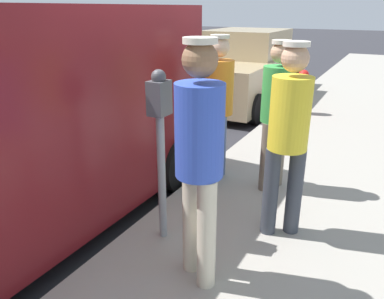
{
  "coord_description": "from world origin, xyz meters",
  "views": [
    {
      "loc": [
        2.99,
        -3.1,
        2.12
      ],
      "look_at": [
        1.65,
        -0.61,
        1.05
      ],
      "focal_mm": 35.11,
      "sensor_mm": 36.0,
      "label": 1
    }
  ],
  "objects_px": {
    "pedestrian_in_yellow": "(288,131)",
    "fire_hydrant": "(302,92)",
    "pedestrian_in_green": "(277,108)",
    "pedestrian_in_blue": "(199,152)",
    "parked_sedan_ahead": "(244,70)",
    "parking_meter_near": "(160,129)",
    "pedestrian_in_orange": "(218,100)"
  },
  "relations": [
    {
      "from": "pedestrian_in_yellow",
      "to": "fire_hydrant",
      "type": "distance_m",
      "value": 4.47
    },
    {
      "from": "pedestrian_in_green",
      "to": "pedestrian_in_blue",
      "type": "bearing_deg",
      "value": -90.8
    },
    {
      "from": "pedestrian_in_blue",
      "to": "parked_sedan_ahead",
      "type": "distance_m",
      "value": 6.63
    },
    {
      "from": "parking_meter_near",
      "to": "pedestrian_in_yellow",
      "type": "distance_m",
      "value": 1.09
    },
    {
      "from": "fire_hydrant",
      "to": "pedestrian_in_orange",
      "type": "bearing_deg",
      "value": -93.22
    },
    {
      "from": "pedestrian_in_yellow",
      "to": "parked_sedan_ahead",
      "type": "bearing_deg",
      "value": 114.37
    },
    {
      "from": "parked_sedan_ahead",
      "to": "fire_hydrant",
      "type": "height_order",
      "value": "parked_sedan_ahead"
    },
    {
      "from": "pedestrian_in_green",
      "to": "pedestrian_in_orange",
      "type": "height_order",
      "value": "pedestrian_in_orange"
    },
    {
      "from": "parking_meter_near",
      "to": "pedestrian_in_yellow",
      "type": "relative_size",
      "value": 0.88
    },
    {
      "from": "fire_hydrant",
      "to": "pedestrian_in_green",
      "type": "bearing_deg",
      "value": -82.34
    },
    {
      "from": "pedestrian_in_orange",
      "to": "parked_sedan_ahead",
      "type": "relative_size",
      "value": 0.38
    },
    {
      "from": "parking_meter_near",
      "to": "pedestrian_in_green",
      "type": "relative_size",
      "value": 0.91
    },
    {
      "from": "pedestrian_in_blue",
      "to": "fire_hydrant",
      "type": "relative_size",
      "value": 2.09
    },
    {
      "from": "pedestrian_in_blue",
      "to": "parked_sedan_ahead",
      "type": "relative_size",
      "value": 0.41
    },
    {
      "from": "pedestrian_in_orange",
      "to": "fire_hydrant",
      "type": "xyz_separation_m",
      "value": [
        0.2,
        3.54,
        -0.56
      ]
    },
    {
      "from": "pedestrian_in_yellow",
      "to": "pedestrian_in_orange",
      "type": "height_order",
      "value": "pedestrian_in_yellow"
    },
    {
      "from": "parking_meter_near",
      "to": "pedestrian_in_blue",
      "type": "height_order",
      "value": "pedestrian_in_blue"
    },
    {
      "from": "pedestrian_in_green",
      "to": "fire_hydrant",
      "type": "xyz_separation_m",
      "value": [
        -0.47,
        3.47,
        -0.53
      ]
    },
    {
      "from": "pedestrian_in_blue",
      "to": "pedestrian_in_green",
      "type": "height_order",
      "value": "pedestrian_in_blue"
    },
    {
      "from": "pedestrian_in_yellow",
      "to": "pedestrian_in_green",
      "type": "xyz_separation_m",
      "value": [
        -0.36,
        0.88,
        -0.04
      ]
    },
    {
      "from": "pedestrian_in_blue",
      "to": "parked_sedan_ahead",
      "type": "bearing_deg",
      "value": 108.07
    },
    {
      "from": "pedestrian_in_green",
      "to": "pedestrian_in_orange",
      "type": "distance_m",
      "value": 0.67
    },
    {
      "from": "pedestrian_in_yellow",
      "to": "pedestrian_in_blue",
      "type": "relative_size",
      "value": 0.96
    },
    {
      "from": "parking_meter_near",
      "to": "pedestrian_in_orange",
      "type": "xyz_separation_m",
      "value": [
        -0.1,
        1.39,
        -0.06
      ]
    },
    {
      "from": "parked_sedan_ahead",
      "to": "pedestrian_in_blue",
      "type": "bearing_deg",
      "value": -71.93
    },
    {
      "from": "fire_hydrant",
      "to": "pedestrian_in_blue",
      "type": "bearing_deg",
      "value": -85.21
    },
    {
      "from": "pedestrian_in_yellow",
      "to": "fire_hydrant",
      "type": "relative_size",
      "value": 2.01
    },
    {
      "from": "pedestrian_in_blue",
      "to": "pedestrian_in_green",
      "type": "distance_m",
      "value": 1.8
    },
    {
      "from": "pedestrian_in_green",
      "to": "parked_sedan_ahead",
      "type": "distance_m",
      "value": 4.96
    },
    {
      "from": "pedestrian_in_yellow",
      "to": "fire_hydrant",
      "type": "xyz_separation_m",
      "value": [
        -0.82,
        4.35,
        -0.57
      ]
    },
    {
      "from": "parking_meter_near",
      "to": "parked_sedan_ahead",
      "type": "height_order",
      "value": "parking_meter_near"
    },
    {
      "from": "pedestrian_in_yellow",
      "to": "parked_sedan_ahead",
      "type": "relative_size",
      "value": 0.39
    }
  ]
}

